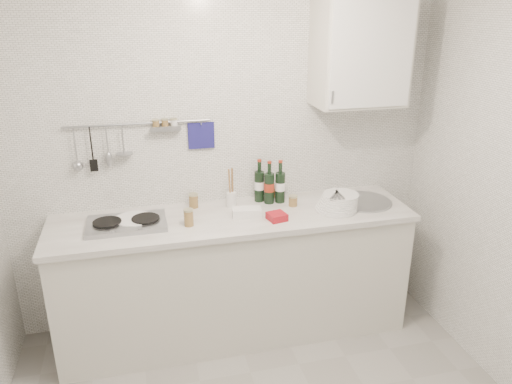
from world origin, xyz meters
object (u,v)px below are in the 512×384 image
at_px(wall_cabinet, 360,53).
at_px(wine_bottles, 270,182).
at_px(plate_stack_sink, 338,202).
at_px(utensil_crock, 231,197).
at_px(plate_stack_hob, 133,221).

height_order(wall_cabinet, wine_bottles, wall_cabinet).
height_order(plate_stack_sink, utensil_crock, utensil_crock).
relative_size(wall_cabinet, wine_bottles, 2.26).
bearing_deg(wall_cabinet, plate_stack_sink, -132.40).
relative_size(wall_cabinet, utensil_crock, 2.43).
bearing_deg(plate_stack_hob, plate_stack_sink, -3.96).
xyz_separation_m(plate_stack_hob, utensil_crock, (0.68, 0.13, 0.05)).
xyz_separation_m(wall_cabinet, utensil_crock, (-0.88, 0.04, -0.96)).
distance_m(wine_bottles, utensil_crock, 0.29).
distance_m(wall_cabinet, utensil_crock, 1.31).
bearing_deg(utensil_crock, wine_bottles, 3.33).
distance_m(plate_stack_sink, utensil_crock, 0.74).
xyz_separation_m(plate_stack_sink, utensil_crock, (-0.71, 0.23, 0.02)).
distance_m(wall_cabinet, plate_stack_sink, 1.01).
bearing_deg(plate_stack_sink, wine_bottles, 150.26).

